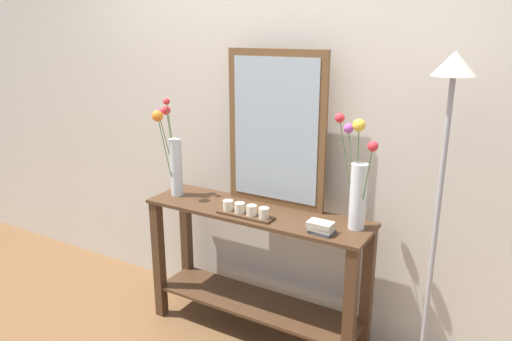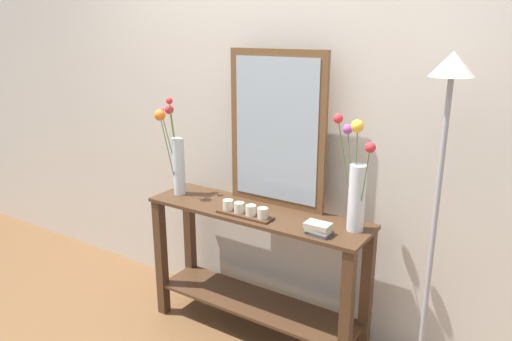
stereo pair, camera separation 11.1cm
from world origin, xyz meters
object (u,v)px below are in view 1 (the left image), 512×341
Objects in this scene: tall_vase_left at (173,155)px; book_stack at (321,228)px; console_table at (256,261)px; candle_tray at (246,211)px; vase_right at (358,183)px; mirror_leaning at (276,130)px; floor_lamp at (442,176)px.

tall_vase_left is 1.00m from book_stack.
console_table is 4.04× the size of candle_tray.
tall_vase_left reaches higher than candle_tray.
vase_right reaches higher than console_table.
book_stack is at bearing -130.63° from vase_right.
console_table is 2.22× the size of tall_vase_left.
vase_right is (0.51, -0.10, -0.19)m from mirror_leaning.
tall_vase_left is 0.35× the size of floor_lamp.
vase_right is 0.35× the size of floor_lamp.
console_table is 1.13m from floor_lamp.
candle_tray is (-0.01, -0.10, 0.33)m from console_table.
tall_vase_left is 1.82× the size of candle_tray.
book_stack is at bearing -0.85° from candle_tray.
book_stack is (0.43, -0.01, 0.00)m from candle_tray.
floor_lamp is (0.93, 0.00, 0.65)m from console_table.
floor_lamp reaches higher than console_table.
candle_tray is 2.40× the size of book_stack.
floor_lamp is (0.89, -0.14, -0.09)m from mirror_leaning.
console_table is at bearing -106.31° from mirror_leaning.
floor_lamp is at bearing 1.07° from tall_vase_left.
tall_vase_left reaches higher than vase_right.
candle_tray reaches higher than console_table.
vase_right is at bearing -11.31° from mirror_leaning.
mirror_leaning is at bearing 168.69° from vase_right.
vase_right is 1.81× the size of candle_tray.
tall_vase_left is (-0.55, -0.03, 0.55)m from console_table.
mirror_leaning is 2.69× the size of candle_tray.
tall_vase_left is 1.01× the size of vase_right.
tall_vase_left is 1.48m from floor_lamp.
book_stack is at bearing -32.49° from mirror_leaning.
mirror_leaning is at bearing 78.22° from candle_tray.
candle_tray is (0.54, -0.07, -0.22)m from tall_vase_left.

